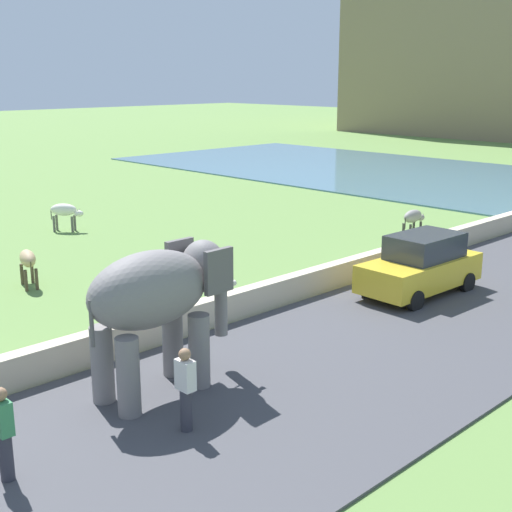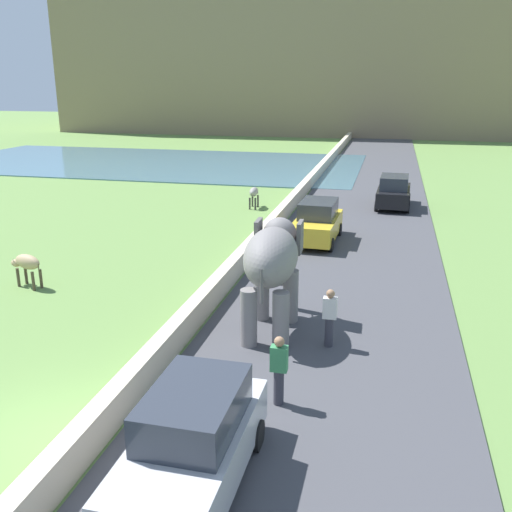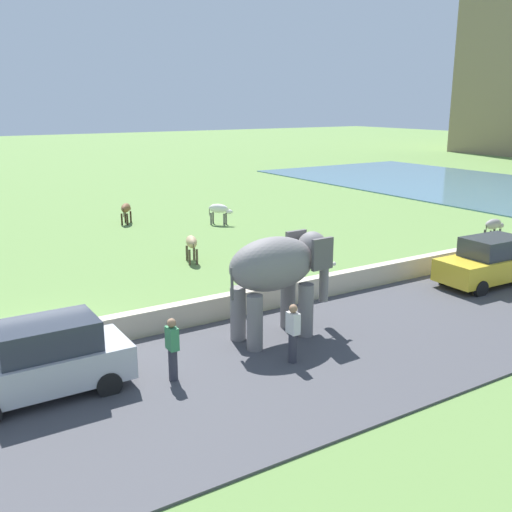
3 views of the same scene
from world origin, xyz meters
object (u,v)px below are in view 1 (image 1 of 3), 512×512
at_px(elephant, 159,297).
at_px(car_yellow, 421,265).
at_px(cow_tan, 28,260).
at_px(cow_grey, 413,218).
at_px(person_trailing, 4,433).
at_px(person_beside_elephant, 186,388).
at_px(cow_white, 65,211).

relative_size(elephant, car_yellow, 0.86).
bearing_deg(cow_tan, car_yellow, 41.75).
bearing_deg(cow_grey, car_yellow, -54.93).
bearing_deg(elephant, cow_tan, 170.02).
bearing_deg(person_trailing, cow_grey, 105.19).
xyz_separation_m(car_yellow, cow_tan, (-8.75, -7.81, -0.06)).
bearing_deg(elephant, person_beside_elephant, -22.68).
bearing_deg(person_beside_elephant, person_trailing, -103.60).
height_order(car_yellow, cow_grey, car_yellow).
bearing_deg(cow_tan, cow_white, 142.63).
relative_size(elephant, cow_grey, 2.49).
xyz_separation_m(person_beside_elephant, cow_grey, (-5.93, 16.13, -0.04)).
height_order(person_trailing, car_yellow, car_yellow).
distance_m(person_beside_elephant, cow_tan, 10.64).
relative_size(person_trailing, cow_grey, 1.17).
xyz_separation_m(elephant, cow_white, (-15.00, 6.32, -1.20)).
distance_m(elephant, cow_grey, 16.07).
distance_m(person_trailing, cow_tan, 11.00).
bearing_deg(person_beside_elephant, car_yellow, 99.33).
height_order(person_trailing, cow_tan, person_trailing).
xyz_separation_m(person_trailing, cow_grey, (-5.20, 19.15, -0.04)).
xyz_separation_m(elephant, person_trailing, (0.93, -3.71, -1.16)).
bearing_deg(cow_tan, elephant, -9.98).
distance_m(person_beside_elephant, cow_white, 18.07).
bearing_deg(cow_grey, cow_white, -139.62).
distance_m(cow_tan, cow_white, 7.87).
xyz_separation_m(cow_grey, cow_tan, (-4.47, -13.90, 0.00)).
distance_m(cow_grey, cow_tan, 14.60).
height_order(person_beside_elephant, car_yellow, car_yellow).
xyz_separation_m(person_beside_elephant, cow_tan, (-10.40, 2.23, -0.04)).
bearing_deg(person_beside_elephant, cow_tan, 167.89).
distance_m(elephant, car_yellow, 9.42).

